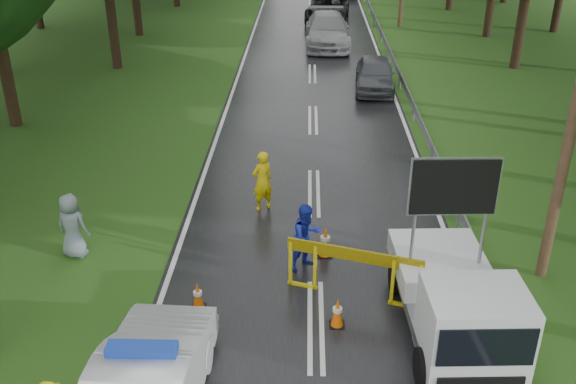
{
  "coord_description": "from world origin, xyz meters",
  "views": [
    {
      "loc": [
        -0.25,
        -10.5,
        8.35
      ],
      "look_at": [
        -0.67,
        3.47,
        1.3
      ],
      "focal_mm": 40.0,
      "sensor_mm": 36.0,
      "label": 1
    }
  ],
  "objects_px": {
    "work_truck": "(457,301)",
    "barrier": "(354,261)",
    "queue_car_first": "(375,74)",
    "queue_car_third": "(327,9)",
    "civilian": "(307,237)",
    "queue_car_second": "(327,30)",
    "officer": "(262,181)"
  },
  "relations": [
    {
      "from": "queue_car_second",
      "to": "work_truck",
      "type": "bearing_deg",
      "value": -85.83
    },
    {
      "from": "civilian",
      "to": "queue_car_first",
      "type": "distance_m",
      "value": 13.95
    },
    {
      "from": "civilian",
      "to": "queue_car_second",
      "type": "distance_m",
      "value": 21.24
    },
    {
      "from": "civilian",
      "to": "queue_car_second",
      "type": "height_order",
      "value": "civilian"
    },
    {
      "from": "civilian",
      "to": "queue_car_first",
      "type": "relative_size",
      "value": 0.41
    },
    {
      "from": "officer",
      "to": "civilian",
      "type": "xyz_separation_m",
      "value": [
        1.21,
        -2.84,
        -0.04
      ]
    },
    {
      "from": "queue_car_first",
      "to": "queue_car_third",
      "type": "bearing_deg",
      "value": 100.56
    },
    {
      "from": "work_truck",
      "to": "queue_car_third",
      "type": "height_order",
      "value": "work_truck"
    },
    {
      "from": "work_truck",
      "to": "barrier",
      "type": "relative_size",
      "value": 1.54
    },
    {
      "from": "queue_car_first",
      "to": "queue_car_third",
      "type": "height_order",
      "value": "queue_car_third"
    },
    {
      "from": "work_truck",
      "to": "queue_car_third",
      "type": "relative_size",
      "value": 0.84
    },
    {
      "from": "officer",
      "to": "queue_car_second",
      "type": "bearing_deg",
      "value": -133.32
    },
    {
      "from": "queue_car_first",
      "to": "queue_car_third",
      "type": "distance_m",
      "value": 13.87
    },
    {
      "from": "work_truck",
      "to": "barrier",
      "type": "xyz_separation_m",
      "value": [
        -1.89,
        1.37,
        -0.0
      ]
    },
    {
      "from": "officer",
      "to": "queue_car_first",
      "type": "relative_size",
      "value": 0.43
    },
    {
      "from": "officer",
      "to": "civilian",
      "type": "relative_size",
      "value": 1.05
    },
    {
      "from": "work_truck",
      "to": "queue_car_first",
      "type": "relative_size",
      "value": 1.11
    },
    {
      "from": "queue_car_first",
      "to": "queue_car_second",
      "type": "height_order",
      "value": "queue_car_second"
    },
    {
      "from": "queue_car_third",
      "to": "work_truck",
      "type": "bearing_deg",
      "value": -80.11
    },
    {
      "from": "barrier",
      "to": "officer",
      "type": "xyz_separation_m",
      "value": [
        -2.21,
        4.0,
        -0.07
      ]
    },
    {
      "from": "civilian",
      "to": "queue_car_third",
      "type": "distance_m",
      "value": 27.46
    },
    {
      "from": "civilian",
      "to": "queue_car_third",
      "type": "xyz_separation_m",
      "value": [
        1.16,
        27.44,
        -0.09
      ]
    },
    {
      "from": "queue_car_first",
      "to": "civilian",
      "type": "bearing_deg",
      "value": -97.84
    },
    {
      "from": "officer",
      "to": "queue_car_second",
      "type": "height_order",
      "value": "officer"
    },
    {
      "from": "civilian",
      "to": "queue_car_second",
      "type": "xyz_separation_m",
      "value": [
        1.0,
        21.21,
        -0.01
      ]
    },
    {
      "from": "work_truck",
      "to": "officer",
      "type": "bearing_deg",
      "value": 124.51
    },
    {
      "from": "barrier",
      "to": "queue_car_second",
      "type": "xyz_separation_m",
      "value": [
        0.0,
        22.37,
        -0.12
      ]
    },
    {
      "from": "work_truck",
      "to": "civilian",
      "type": "height_order",
      "value": "work_truck"
    },
    {
      "from": "barrier",
      "to": "queue_car_second",
      "type": "relative_size",
      "value": 0.51
    },
    {
      "from": "civilian",
      "to": "queue_car_second",
      "type": "bearing_deg",
      "value": 47.46
    },
    {
      "from": "work_truck",
      "to": "civilian",
      "type": "relative_size",
      "value": 2.69
    },
    {
      "from": "barrier",
      "to": "queue_car_second",
      "type": "bearing_deg",
      "value": 107.22
    }
  ]
}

